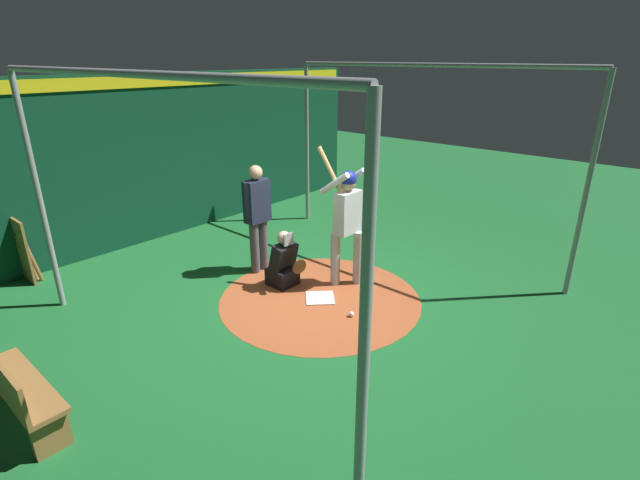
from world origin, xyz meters
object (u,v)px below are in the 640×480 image
object	(u,v)px
catcher	(284,265)
bat_rack	(24,252)
bench	(16,387)
baseball_1	(351,314)
baseball_0	(359,276)
batter	(347,217)
home_plate	(320,298)
umpire	(257,213)
baseball_2	(365,295)

from	to	relation	value
catcher	bat_rack	xyz separation A→B (m)	(-3.25, -2.63, 0.14)
bench	baseball_1	xyz separation A→B (m)	(1.17, 3.77, -0.39)
catcher	baseball_1	size ratio (longest dim) A/B	12.38
catcher	baseball_0	xyz separation A→B (m)	(0.74, 0.97, -0.31)
batter	bench	size ratio (longest dim) A/B	1.52
home_plate	bat_rack	world-z (taller)	bat_rack
home_plate	baseball_0	bearing A→B (deg)	89.11
bench	catcher	bearing A→B (deg)	93.49
umpire	baseball_1	world-z (taller)	umpire
bat_rack	batter	bearing A→B (deg)	40.18
bench	baseball_0	xyz separation A→B (m)	(0.50, 4.82, -0.39)
baseball_1	baseball_2	size ratio (longest dim) A/B	1.00
bat_rack	baseball_0	xyz separation A→B (m)	(3.99, 3.60, -0.45)
bat_rack	baseball_0	bearing A→B (deg)	42.05
umpire	baseball_2	world-z (taller)	umpire
bat_rack	bench	size ratio (longest dim) A/B	0.73
umpire	bench	distance (m)	4.12
baseball_0	baseball_1	distance (m)	1.24
baseball_0	baseball_1	xyz separation A→B (m)	(0.67, -1.04, 0.00)
bat_rack	baseball_1	world-z (taller)	bat_rack
umpire	bench	world-z (taller)	umpire
home_plate	bench	xyz separation A→B (m)	(-0.49, -3.88, 0.42)
catcher	baseball_2	distance (m)	1.35
batter	baseball_2	world-z (taller)	batter
baseball_0	catcher	bearing A→B (deg)	-127.44
home_plate	baseball_2	bearing A→B (deg)	43.57
catcher	baseball_1	distance (m)	1.44
umpire	bench	xyz separation A→B (m)	(0.95, -3.97, -0.59)
bench	baseball_2	bearing A→B (deg)	77.28
catcher	bench	bearing A→B (deg)	-86.51
bench	umpire	bearing A→B (deg)	103.48
bat_rack	bench	bearing A→B (deg)	-19.35
home_plate	umpire	distance (m)	1.76
baseball_0	umpire	bearing A→B (deg)	-149.68
catcher	bench	distance (m)	3.86
umpire	catcher	bearing A→B (deg)	-9.15
batter	bat_rack	distance (m)	5.19
home_plate	baseball_0	distance (m)	0.94
home_plate	catcher	xyz separation A→B (m)	(-0.73, -0.03, 0.34)
batter	bench	distance (m)	4.62
batter	catcher	size ratio (longest dim) A/B	2.37
umpire	baseball_2	xyz separation A→B (m)	(1.93, 0.38, -0.98)
home_plate	umpire	bearing A→B (deg)	176.53
catcher	bench	world-z (taller)	catcher
bat_rack	baseball_2	xyz separation A→B (m)	(4.46, 3.12, -0.45)
batter	catcher	world-z (taller)	batter
bat_rack	baseball_0	world-z (taller)	bat_rack
baseball_1	baseball_2	distance (m)	0.60
bench	home_plate	bearing A→B (deg)	82.80
baseball_0	bench	bearing A→B (deg)	-95.98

